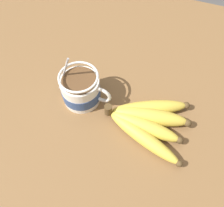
% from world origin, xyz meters
% --- Properties ---
extents(table, '(1.17, 1.17, 0.03)m').
position_xyz_m(table, '(0.00, 0.00, 0.02)').
color(table, brown).
rests_on(table, ground).
extents(coffee_mug, '(0.16, 0.10, 0.15)m').
position_xyz_m(coffee_mug, '(-0.07, 0.00, 0.07)').
color(coffee_mug, white).
rests_on(coffee_mug, table).
extents(banana_bunch, '(0.22, 0.19, 0.04)m').
position_xyz_m(banana_bunch, '(0.12, -0.01, 0.05)').
color(banana_bunch, '#4C381E').
rests_on(banana_bunch, table).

